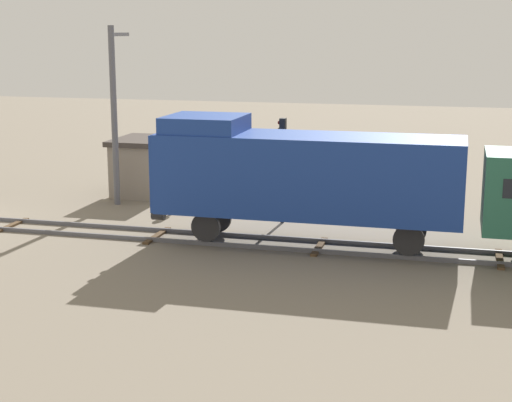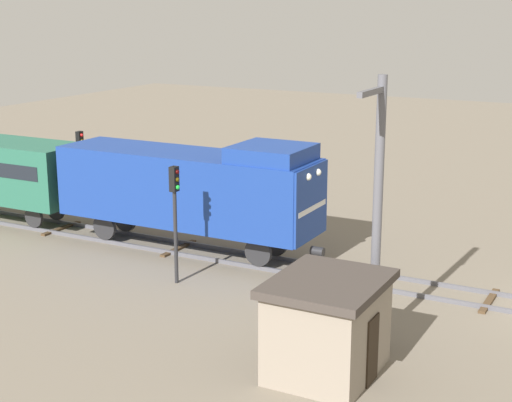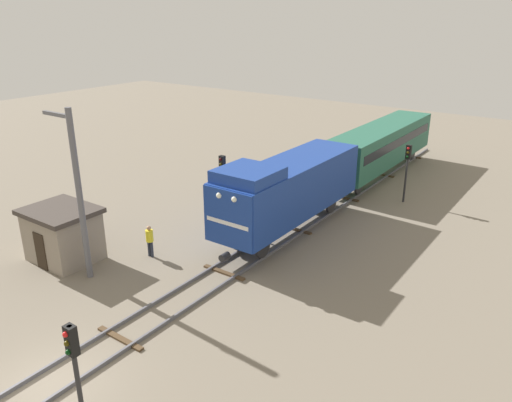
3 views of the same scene
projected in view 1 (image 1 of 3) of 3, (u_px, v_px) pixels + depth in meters
locomotive at (302, 173)px, 28.38m from camera, size 2.90×11.60×4.60m
traffic_signal_mid at (282, 151)px, 31.90m from camera, size 0.32×0.34×4.36m
worker_by_signal at (176, 190)px, 34.31m from camera, size 0.38×0.38×1.70m
catenary_mast at (115, 111)px, 35.20m from camera, size 1.94×0.28×8.05m
relay_hut at (147, 166)px, 38.01m from camera, size 3.50×2.90×2.74m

